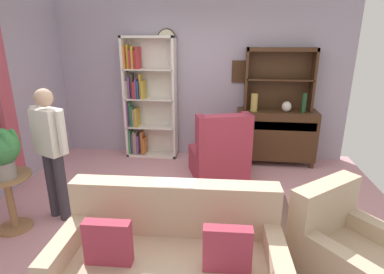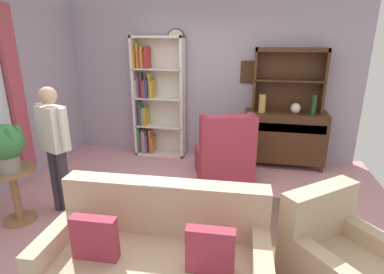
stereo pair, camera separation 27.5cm
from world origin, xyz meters
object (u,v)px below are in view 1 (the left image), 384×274
Objects in this scene: vase_tall at (254,102)px; plant_stand at (9,196)px; bookshelf at (145,100)px; sideboard at (275,134)px; person_reading at (51,146)px; couch_floral at (171,261)px; armchair_floral at (345,256)px; sideboard_hutch at (280,70)px; vase_round at (287,107)px; wingback_chair at (220,155)px; potted_plant_large at (0,150)px; bottle_wine at (304,103)px.

vase_tall reaches higher than plant_stand.
bookshelf is at bearing 69.71° from plant_stand.
sideboard is 3.94m from plant_stand.
person_reading reaches higher than vase_tall.
couch_floral is 1.50m from armchair_floral.
armchair_floral is at bearing -84.88° from sideboard_hutch.
sideboard_hutch is at bearing 126.48° from vase_round.
bookshelf reaches higher than person_reading.
armchair_floral is at bearing -59.93° from wingback_chair.
couch_floral is at bearing -32.16° from person_reading.
sideboard_hutch is 1.72m from wingback_chair.
sideboard is at bearing -2.12° from bookshelf.
wingback_chair reaches higher than plant_stand.
vase_round reaches higher than armchair_floral.
bookshelf is 1.15× the size of couch_floral.
armchair_floral is (0.13, -2.69, -0.72)m from vase_round.
couch_floral is at bearing -114.30° from vase_round.
potted_plant_large is (-2.21, -1.65, 0.59)m from wingback_chair.
potted_plant_large is 0.49m from person_reading.
sideboard is at bearing 152.83° from vase_round.
sideboard_hutch reaches higher than wingback_chair.
person_reading reaches higher than potted_plant_large.
sideboard_hutch is 0.65m from bottle_wine.
vase_tall is 0.16× the size of couch_floral.
bookshelf is at bearing 176.26° from bottle_wine.
bookshelf is 2.67m from plant_stand.
potted_plant_large reaches higher than wingback_chair.
plant_stand is 1.22× the size of potted_plant_large.
sideboard is at bearing 167.11° from bottle_wine.
couch_floral is (-1.21, -3.04, -0.20)m from sideboard.
wingback_chair is at bearing -140.00° from sideboard.
sideboard is at bearing 95.32° from armchair_floral.
vase_round is at bearing 34.59° from person_reading.
plant_stand is at bearing -143.06° from person_reading.
armchair_floral is 3.45m from potted_plant_large.
vase_tall is 0.91× the size of bottle_wine.
armchair_floral is at bearing -92.85° from bottle_wine.
bookshelf is at bearing 108.44° from couch_floral.
bookshelf is 3.89× the size of potted_plant_large.
sideboard reaches higher than armchair_floral.
bookshelf is 3.86m from armchair_floral.
sideboard is at bearing 37.76° from potted_plant_large.
wingback_chair is at bearing 36.81° from potted_plant_large.
bookshelf is 1.87m from vase_tall.
sideboard_hutch is 1.05× the size of wingback_chair.
sideboard is 4.13× the size of bottle_wine.
vase_round is at bearing 92.70° from armchair_floral.
plant_stand is 0.70m from person_reading.
sideboard is 3.28m from couch_floral.
vase_round is (0.13, -0.07, 0.50)m from sideboard.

